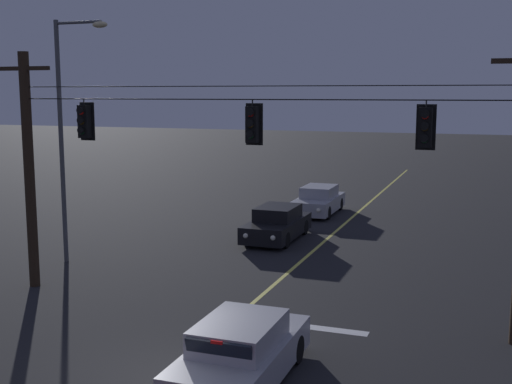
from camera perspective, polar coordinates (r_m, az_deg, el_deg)
ground_plane at (r=14.48m, az=-8.18°, el=-16.03°), size 180.00×180.00×0.00m
lane_centre_stripe at (r=23.99m, az=4.11°, el=-5.92°), size 0.14×60.00×0.01m
stop_bar_paint at (r=17.43m, az=4.16°, el=-11.59°), size 3.40×0.36×0.01m
signal_span_assembly at (r=17.67m, az=-1.11°, el=1.31°), size 15.93×0.32×7.25m
traffic_light_leftmost at (r=19.88m, az=-14.76°, el=5.97°), size 0.48×0.41×1.22m
traffic_light_left_inner at (r=17.44m, az=-0.33°, el=5.92°), size 0.48×0.41×1.22m
traffic_light_centre at (r=16.43m, az=14.55°, el=5.48°), size 0.48×0.41×1.22m
car_waiting_near_lane at (r=14.05m, az=-1.32°, el=-13.86°), size 1.80×4.33×1.39m
car_oncoming_lead at (r=27.10m, az=1.84°, el=-2.81°), size 1.80×4.42×1.39m
car_oncoming_trailing at (r=33.06m, az=5.49°, el=-0.77°), size 1.80×4.42×1.39m
street_lamp_corner at (r=23.81m, az=-16.13°, el=6.00°), size 2.11×0.30×8.50m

